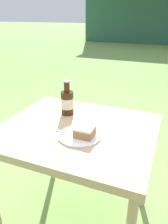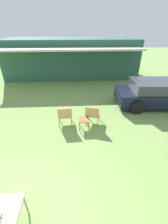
% 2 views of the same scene
% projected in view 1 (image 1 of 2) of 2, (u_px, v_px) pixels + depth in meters
% --- Properties ---
extents(ground_plane, '(60.00, 60.00, 0.00)m').
position_uv_depth(ground_plane, '(78.00, 222.00, 1.46)').
color(ground_plane, '#7A9E51').
extents(patio_table, '(0.82, 0.69, 0.72)m').
position_uv_depth(patio_table, '(77.00, 140.00, 1.20)').
color(patio_table, tan).
rests_on(patio_table, ground_plane).
extents(cake_on_plate, '(0.22, 0.22, 0.06)m').
position_uv_depth(cake_on_plate, '(82.00, 133.00, 1.07)').
color(cake_on_plate, white).
rests_on(cake_on_plate, patio_table).
extents(cola_bottle_near, '(0.08, 0.08, 0.21)m').
position_uv_depth(cola_bottle_near, '(67.00, 102.00, 1.29)').
color(cola_bottle_near, '#381E0F').
rests_on(cola_bottle_near, patio_table).
extents(fork, '(0.18, 0.05, 0.01)m').
position_uv_depth(fork, '(69.00, 135.00, 1.09)').
color(fork, silver).
rests_on(fork, patio_table).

